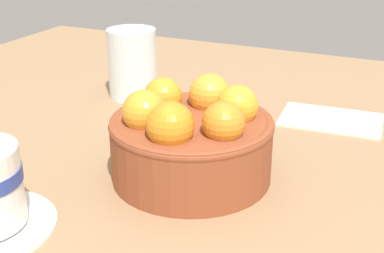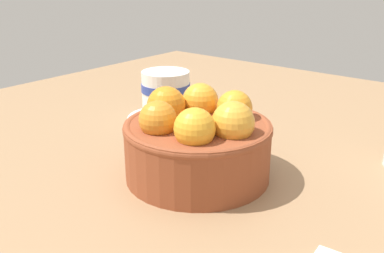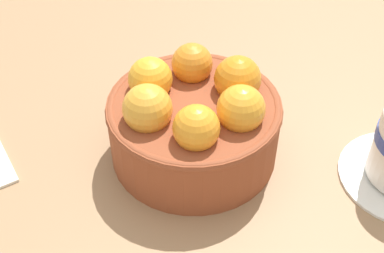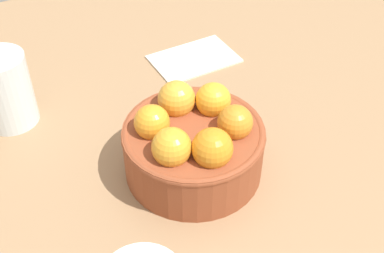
% 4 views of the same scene
% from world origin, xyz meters
% --- Properties ---
extents(ground_plane, '(1.12, 1.04, 0.05)m').
position_xyz_m(ground_plane, '(0.00, 0.00, -0.02)').
color(ground_plane, '#997551').
extents(terracotta_bowl, '(0.16, 0.16, 0.09)m').
position_xyz_m(terracotta_bowl, '(-0.00, -0.00, 0.04)').
color(terracotta_bowl, brown).
rests_on(terracotta_bowl, ground_plane).
extents(coffee_cup, '(0.12, 0.12, 0.07)m').
position_xyz_m(coffee_cup, '(-0.12, -0.16, 0.03)').
color(coffee_cup, white).
rests_on(coffee_cup, ground_plane).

